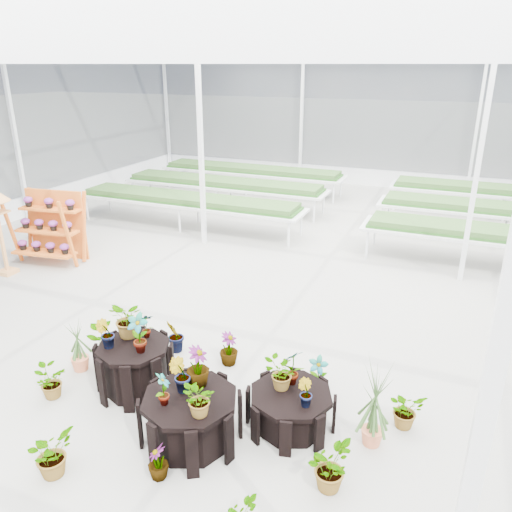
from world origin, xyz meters
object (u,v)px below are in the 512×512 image
at_px(bird_table, 0,232).
at_px(plinth_mid, 191,419).
at_px(plinth_low, 291,409).
at_px(shelf_rack, 48,228).
at_px(plinth_tall, 135,367).

bearing_deg(bird_table, plinth_mid, -17.98).
distance_m(plinth_mid, plinth_low, 1.22).
relative_size(plinth_low, shelf_rack, 0.67).
xyz_separation_m(plinth_mid, plinth_low, (1.00, 0.70, -0.07)).
distance_m(plinth_low, shelf_rack, 7.47).
relative_size(plinth_tall, plinth_mid, 0.87).
bearing_deg(plinth_mid, shelf_rack, 146.22).
bearing_deg(bird_table, plinth_tall, -17.74).
relative_size(plinth_mid, plinth_low, 1.10).
distance_m(plinth_tall, shelf_rack, 5.61).
xyz_separation_m(shelf_rack, bird_table, (-0.40, -0.90, 0.14)).
distance_m(shelf_rack, bird_table, 1.00).
bearing_deg(shelf_rack, plinth_low, -33.21).
bearing_deg(plinth_low, plinth_mid, -145.01).
bearing_deg(plinth_tall, plinth_low, 2.60).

